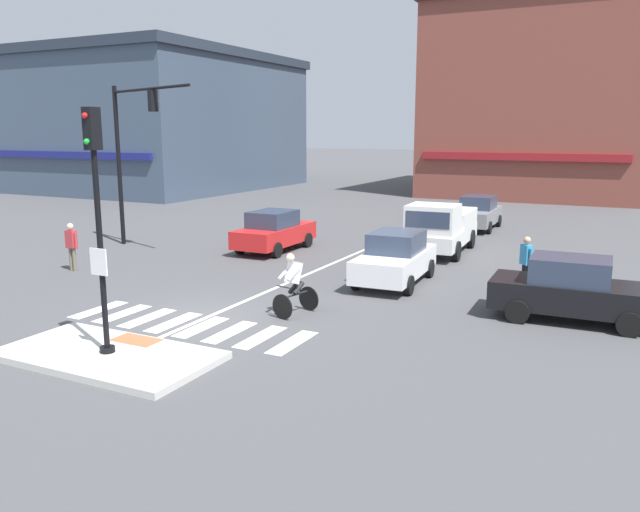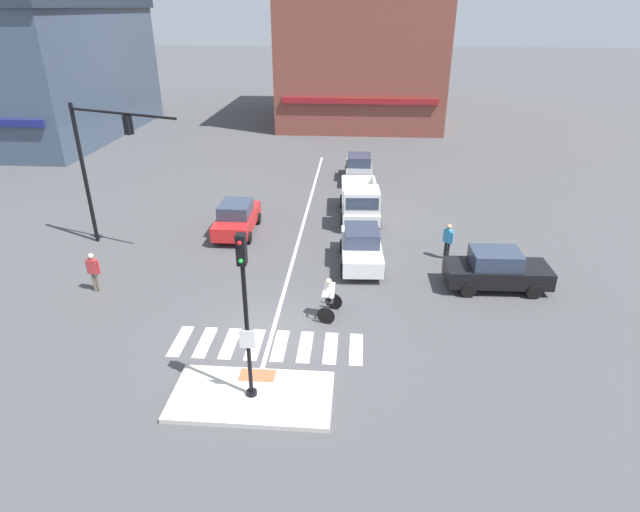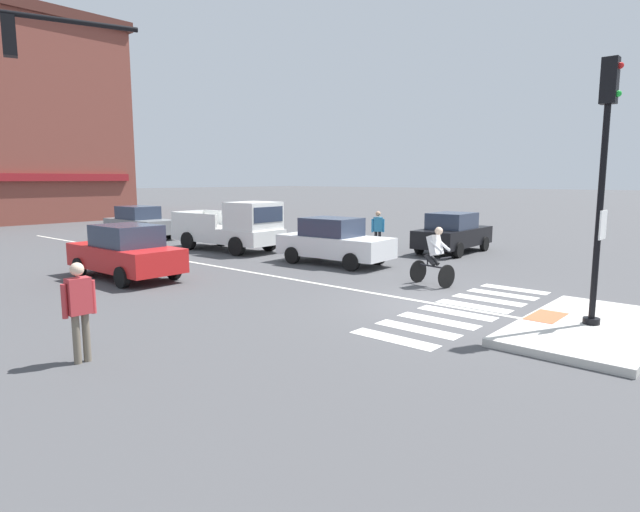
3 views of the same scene
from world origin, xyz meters
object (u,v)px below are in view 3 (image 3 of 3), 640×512
Objects in this scene: car_grey_eastbound_distant at (140,223)px; pickup_truck_white_eastbound_far at (234,228)px; car_red_westbound_far at (126,252)px; signal_pole at (603,168)px; pedestrian_at_curb_left at (79,304)px; car_white_eastbound_mid at (334,241)px; cyclist at (434,255)px; car_black_cross_right at (453,233)px; pedestrian_waiting_far_side at (378,228)px.

pickup_truck_white_eastbound_far is (0.13, -7.21, 0.17)m from car_grey_eastbound_distant.
car_red_westbound_far is 0.79× the size of pickup_truck_white_eastbound_far.
signal_pole is 9.74m from pedestrian_at_curb_left.
cyclist is (-1.13, -4.58, 0.06)m from car_white_eastbound_mid.
car_black_cross_right is at bearing 22.90° from cyclist.
car_black_cross_right is (5.44, -1.81, 0.00)m from car_white_eastbound_mid.
cyclist is 7.35m from pedestrian_waiting_far_side.
car_grey_eastbound_distant is at bearing 86.98° from cyclist.
cyclist is at bearing -7.52° from pedestrian_at_curb_left.
car_grey_eastbound_distant is 7.21m from pickup_truck_white_eastbound_far.
pedestrian_at_curb_left is 15.03m from pedestrian_waiting_far_side.
pickup_truck_white_eastbound_far is 3.09× the size of cyclist.
car_grey_eastbound_distant is 0.99× the size of car_black_cross_right.
pedestrian_waiting_far_side reaches higher than car_black_cross_right.
car_white_eastbound_mid is 11.10m from pedestrian_at_curb_left.
cyclist is 1.01× the size of pedestrian_waiting_far_side.
pedestrian_at_curb_left reaches higher than car_black_cross_right.
pedestrian_at_curb_left reaches higher than car_white_eastbound_mid.
car_grey_eastbound_distant is 18.93m from pedestrian_at_curb_left.
car_red_westbound_far is (-11.70, 4.83, 0.00)m from car_black_cross_right.
car_black_cross_right is at bearing -18.39° from car_white_eastbound_mid.
pickup_truck_white_eastbound_far is at bearing 84.07° from cyclist.
signal_pole is at bearing -38.13° from pedestrian_at_curb_left.
car_black_cross_right is 2.49× the size of pedestrian_at_curb_left.
car_white_eastbound_mid and car_red_westbound_far have the same top height.
cyclist is (-0.90, -17.10, 0.06)m from car_grey_eastbound_distant.
signal_pole is 1.22× the size of car_black_cross_right.
pedestrian_waiting_far_side is (4.99, 5.39, 0.11)m from cyclist.
signal_pole reaches higher than car_grey_eastbound_distant.
car_white_eastbound_mid and car_black_cross_right have the same top height.
car_white_eastbound_mid is at bearing 17.50° from pedestrian_at_curb_left.
signal_pole reaches higher than pedestrian_waiting_far_side.
car_white_eastbound_mid is 4.72m from cyclist.
signal_pole is 10.00m from car_white_eastbound_mid.
pickup_truck_white_eastbound_far is (-5.54, 7.11, 0.17)m from car_black_cross_right.
car_black_cross_right is 16.10m from pedestrian_at_curb_left.
cyclist is (-6.57, -2.78, 0.06)m from car_black_cross_right.
car_red_westbound_far is at bearing 55.75° from pedestrian_at_curb_left.
pedestrian_waiting_far_side reaches higher than car_white_eastbound_mid.
pickup_truck_white_eastbound_far is at bearing -89.00° from car_grey_eastbound_distant.
cyclist reaches higher than car_black_cross_right.
signal_pole reaches higher than car_red_westbound_far.
pickup_truck_white_eastbound_far is at bearing 78.24° from signal_pole.
car_black_cross_right is at bearing -52.08° from pickup_truck_white_eastbound_far.
car_red_westbound_far is at bearing 154.23° from car_white_eastbound_mid.
pedestrian_waiting_far_side is at bearing -12.34° from car_red_westbound_far.
pedestrian_waiting_far_side is (3.87, 0.80, 0.17)m from car_white_eastbound_mid.
car_grey_eastbound_distant is (2.89, 21.71, -2.39)m from signal_pole.
car_black_cross_right is at bearing 40.77° from signal_pole.
pedestrian_waiting_far_side is at bearing 55.06° from signal_pole.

